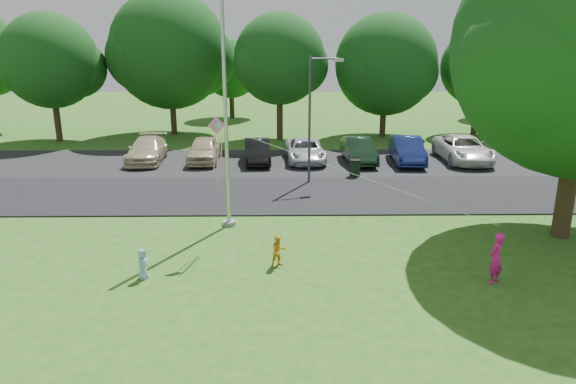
{
  "coord_description": "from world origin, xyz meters",
  "views": [
    {
      "loc": [
        -1.51,
        -13.5,
        6.72
      ],
      "look_at": [
        -1.27,
        4.0,
        1.6
      ],
      "focal_mm": 32.0,
      "sensor_mm": 36.0,
      "label": 1
    }
  ],
  "objects_px": {
    "woman": "(496,258)",
    "street_lamp": "(314,108)",
    "trash_can": "(355,168)",
    "kite": "(226,142)",
    "flagpole": "(226,116)",
    "child_blue": "(143,264)",
    "child_yellow": "(278,251)"
  },
  "relations": [
    {
      "from": "kite",
      "to": "trash_can",
      "type": "bearing_deg",
      "value": 41.62
    },
    {
      "from": "trash_can",
      "to": "child_blue",
      "type": "bearing_deg",
      "value": -123.86
    },
    {
      "from": "woman",
      "to": "child_yellow",
      "type": "bearing_deg",
      "value": -53.02
    },
    {
      "from": "flagpole",
      "to": "child_yellow",
      "type": "relative_size",
      "value": 10.0
    },
    {
      "from": "trash_can",
      "to": "kite",
      "type": "height_order",
      "value": "kite"
    },
    {
      "from": "trash_can",
      "to": "woman",
      "type": "xyz_separation_m",
      "value": [
        2.33,
        -12.19,
        0.31
      ]
    },
    {
      "from": "trash_can",
      "to": "kite",
      "type": "bearing_deg",
      "value": -120.67
    },
    {
      "from": "child_blue",
      "to": "flagpole",
      "type": "bearing_deg",
      "value": -13.93
    },
    {
      "from": "kite",
      "to": "woman",
      "type": "bearing_deg",
      "value": -37.17
    },
    {
      "from": "trash_can",
      "to": "woman",
      "type": "relative_size",
      "value": 0.6
    },
    {
      "from": "child_yellow",
      "to": "child_blue",
      "type": "bearing_deg",
      "value": 169.89
    },
    {
      "from": "flagpole",
      "to": "kite",
      "type": "height_order",
      "value": "flagpole"
    },
    {
      "from": "trash_can",
      "to": "flagpole",
      "type": "bearing_deg",
      "value": -128.96
    },
    {
      "from": "street_lamp",
      "to": "woman",
      "type": "height_order",
      "value": "street_lamp"
    },
    {
      "from": "kite",
      "to": "street_lamp",
      "type": "bearing_deg",
      "value": 50.35
    },
    {
      "from": "woman",
      "to": "child_blue",
      "type": "relative_size",
      "value": 1.67
    },
    {
      "from": "trash_can",
      "to": "street_lamp",
      "type": "bearing_deg",
      "value": -154.81
    },
    {
      "from": "child_yellow",
      "to": "child_blue",
      "type": "xyz_separation_m",
      "value": [
        -3.99,
        -0.82,
        -0.04
      ]
    },
    {
      "from": "trash_can",
      "to": "child_yellow",
      "type": "height_order",
      "value": "child_yellow"
    },
    {
      "from": "woman",
      "to": "street_lamp",
      "type": "bearing_deg",
      "value": -109.6
    },
    {
      "from": "child_yellow",
      "to": "child_blue",
      "type": "height_order",
      "value": "child_yellow"
    },
    {
      "from": "flagpole",
      "to": "kite",
      "type": "distance_m",
      "value": 2.29
    },
    {
      "from": "child_blue",
      "to": "woman",
      "type": "bearing_deg",
      "value": -81.81
    },
    {
      "from": "flagpole",
      "to": "child_blue",
      "type": "distance_m",
      "value": 6.26
    },
    {
      "from": "street_lamp",
      "to": "child_blue",
      "type": "bearing_deg",
      "value": -135.39
    },
    {
      "from": "woman",
      "to": "child_yellow",
      "type": "height_order",
      "value": "woman"
    },
    {
      "from": "flagpole",
      "to": "woman",
      "type": "xyz_separation_m",
      "value": [
        8.14,
        -5.01,
        -3.39
      ]
    },
    {
      "from": "woman",
      "to": "child_yellow",
      "type": "relative_size",
      "value": 1.54
    },
    {
      "from": "street_lamp",
      "to": "trash_can",
      "type": "bearing_deg",
      "value": 7.75
    },
    {
      "from": "flagpole",
      "to": "child_blue",
      "type": "relative_size",
      "value": 10.81
    },
    {
      "from": "trash_can",
      "to": "child_blue",
      "type": "height_order",
      "value": "child_blue"
    },
    {
      "from": "street_lamp",
      "to": "kite",
      "type": "xyz_separation_m",
      "value": [
        -3.37,
        -8.36,
        -0.04
      ]
    }
  ]
}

